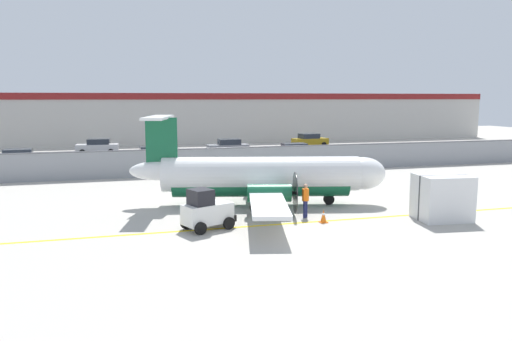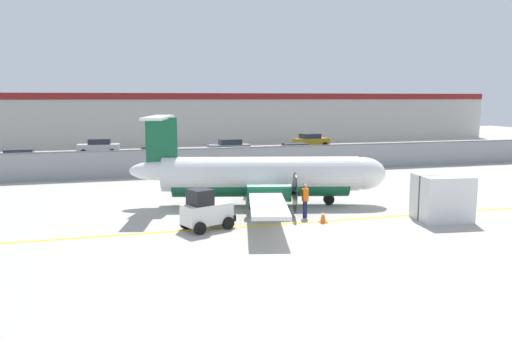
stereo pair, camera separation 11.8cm
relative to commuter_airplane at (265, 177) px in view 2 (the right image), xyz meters
name	(u,v)px [view 2 (the right image)]	position (x,y,z in m)	size (l,w,h in m)	color
ground_plane	(275,225)	(-0.77, -4.28, -1.60)	(140.00, 140.00, 0.01)	#ADA89E
perimeter_fence	(213,160)	(-0.77, 11.72, -0.49)	(98.00, 0.10, 2.10)	gray
parking_lot_strip	(193,157)	(-0.77, 23.22, -1.54)	(98.00, 17.00, 0.12)	#38383A
background_building	(173,118)	(-0.77, 41.71, 1.66)	(91.00, 8.10, 6.50)	beige
commuter_airplane	(265,177)	(0.00, 0.00, 0.00)	(14.04, 15.94, 4.92)	white
baggage_tug	(206,211)	(-4.03, -4.25, -0.75)	(2.57, 2.07, 1.88)	silver
ground_crew_worker	(305,199)	(1.09, -3.33, -0.65)	(0.48, 0.48, 1.70)	#191E4C
cargo_container	(442,198)	(7.36, -5.49, -0.50)	(2.60, 2.25, 2.20)	silver
traffic_cone_near_left	(323,216)	(1.55, -4.52, -1.29)	(0.36, 0.36, 0.64)	orange
traffic_cone_near_right	(208,194)	(-2.75, 2.53, -1.29)	(0.36, 0.36, 0.64)	orange
parked_car_0	(18,159)	(-15.92, 18.84, -0.71)	(4.29, 2.20, 1.58)	#B28C19
parked_car_1	(99,146)	(-9.84, 28.04, -0.71)	(4.30, 2.21, 1.58)	silver
parked_car_2	(155,155)	(-4.74, 18.31, -0.71)	(4.25, 2.10, 1.58)	gray
parked_car_3	(229,147)	(3.16, 24.15, -0.71)	(4.21, 2.02, 1.58)	gray
parked_car_4	(296,152)	(8.19, 17.72, -0.71)	(4.28, 2.16, 1.58)	red
parked_car_5	(311,140)	(14.23, 29.34, -0.71)	(4.38, 2.41, 1.58)	#B28C19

